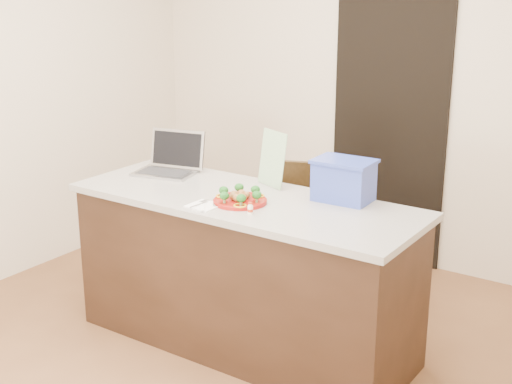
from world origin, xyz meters
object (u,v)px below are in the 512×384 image
Objects in this scene: island at (245,272)px; yogurt_bottle at (250,209)px; napkin at (204,206)px; laptop at (171,161)px; plate at (240,201)px; chair at (298,222)px; blue_box at (344,180)px.

island is 32.59× the size of yogurt_bottle.
napkin is 0.39× the size of laptop.
napkin is (-0.13, -0.16, -0.01)m from plate.
plate is 0.79m from laptop.
plate is 0.33× the size of chair.
laptop is at bearing 144.68° from napkin.
plate is 4.75× the size of yogurt_bottle.
blue_box is (0.49, 0.27, 0.58)m from island.
napkin is at bearing -111.94° from chair.
yogurt_bottle is (0.15, -0.12, 0.01)m from plate.
blue_box is 0.93m from chair.
yogurt_bottle is at bearing -123.44° from blue_box.
plate reaches higher than island.
chair is (0.59, 0.60, -0.47)m from laptop.
yogurt_bottle is at bearing -48.54° from island.
yogurt_bottle is at bearing -96.02° from chair.
napkin is at bearing -110.42° from island.
yogurt_bottle is 0.97m from laptop.
plate is 0.20m from napkin.
laptop reaches higher than napkin.
yogurt_bottle reaches higher than island.
island is 0.48m from plate.
napkin is 0.29m from yogurt_bottle.
plate reaches higher than chair.
yogurt_bottle reaches higher than napkin.
yogurt_bottle reaches higher than chair.
blue_box is at bearing 42.00° from napkin.
chair is at bearing 137.19° from blue_box.
yogurt_bottle is 0.07× the size of chair.
laptop is 0.45× the size of chair.
blue_box is at bearing 58.80° from yogurt_bottle.
napkin is 2.55× the size of yogurt_bottle.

